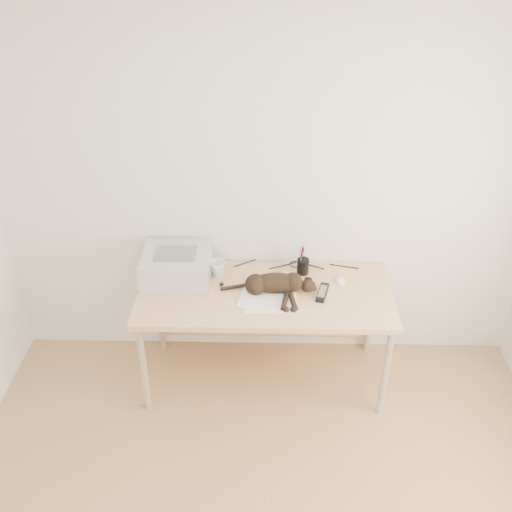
{
  "coord_description": "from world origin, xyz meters",
  "views": [
    {
      "loc": [
        0.0,
        -1.49,
        2.88
      ],
      "look_at": [
        -0.06,
        1.34,
        1.04
      ],
      "focal_mm": 40.0,
      "sensor_mm": 36.0,
      "label": 1
    }
  ],
  "objects_px": {
    "printer": "(177,266)",
    "mug": "(218,268)",
    "desk": "(265,301)",
    "mouse": "(341,280)",
    "pen_cup": "(303,266)",
    "cat": "(273,284)"
  },
  "relations": [
    {
      "from": "desk",
      "to": "mug",
      "type": "bearing_deg",
      "value": 162.21
    },
    {
      "from": "printer",
      "to": "pen_cup",
      "type": "bearing_deg",
      "value": 5.77
    },
    {
      "from": "printer",
      "to": "pen_cup",
      "type": "relative_size",
      "value": 2.19
    },
    {
      "from": "desk",
      "to": "mug",
      "type": "distance_m",
      "value": 0.37
    },
    {
      "from": "mouse",
      "to": "pen_cup",
      "type": "bearing_deg",
      "value": 154.22
    },
    {
      "from": "printer",
      "to": "mug",
      "type": "relative_size",
      "value": 4.11
    },
    {
      "from": "desk",
      "to": "printer",
      "type": "xyz_separation_m",
      "value": [
        -0.57,
        0.05,
        0.23
      ]
    },
    {
      "from": "cat",
      "to": "mug",
      "type": "distance_m",
      "value": 0.4
    },
    {
      "from": "cat",
      "to": "mouse",
      "type": "relative_size",
      "value": 5.48
    },
    {
      "from": "mouse",
      "to": "mug",
      "type": "bearing_deg",
      "value": 171.53
    },
    {
      "from": "printer",
      "to": "cat",
      "type": "relative_size",
      "value": 0.72
    },
    {
      "from": "mug",
      "to": "pen_cup",
      "type": "relative_size",
      "value": 0.53
    },
    {
      "from": "desk",
      "to": "printer",
      "type": "height_order",
      "value": "printer"
    },
    {
      "from": "desk",
      "to": "printer",
      "type": "bearing_deg",
      "value": 175.18
    },
    {
      "from": "printer",
      "to": "mouse",
      "type": "bearing_deg",
      "value": -0.77
    },
    {
      "from": "mug",
      "to": "pen_cup",
      "type": "height_order",
      "value": "pen_cup"
    },
    {
      "from": "cat",
      "to": "pen_cup",
      "type": "bearing_deg",
      "value": 45.19
    },
    {
      "from": "desk",
      "to": "mouse",
      "type": "height_order",
      "value": "mouse"
    },
    {
      "from": "desk",
      "to": "pen_cup",
      "type": "distance_m",
      "value": 0.34
    },
    {
      "from": "desk",
      "to": "cat",
      "type": "distance_m",
      "value": 0.22
    },
    {
      "from": "mug",
      "to": "mouse",
      "type": "relative_size",
      "value": 0.96
    },
    {
      "from": "mug",
      "to": "mouse",
      "type": "xyz_separation_m",
      "value": [
        0.79,
        -0.07,
        -0.03
      ]
    }
  ]
}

